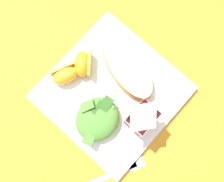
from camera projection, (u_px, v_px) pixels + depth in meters
name	position (u px, v px, depth m)	size (l,w,h in m)	color
ground	(112.00, 93.00, 0.59)	(3.00, 3.00, 0.00)	orange
white_plate	(112.00, 92.00, 0.58)	(0.28, 0.28, 0.02)	white
cheesy_pizza_bread	(127.00, 67.00, 0.56)	(0.12, 0.19, 0.04)	#B77F42
green_salad_pile	(97.00, 119.00, 0.54)	(0.11, 0.09, 0.05)	#4C8433
milk_carton	(142.00, 118.00, 0.50)	(0.06, 0.05, 0.11)	#B7332D
orange_wedge_front	(83.00, 64.00, 0.56)	(0.07, 0.07, 0.04)	orange
orange_wedge_middle	(65.00, 75.00, 0.56)	(0.07, 0.06, 0.04)	orange
metal_fork	(112.00, 174.00, 0.55)	(0.18, 0.10, 0.01)	silver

